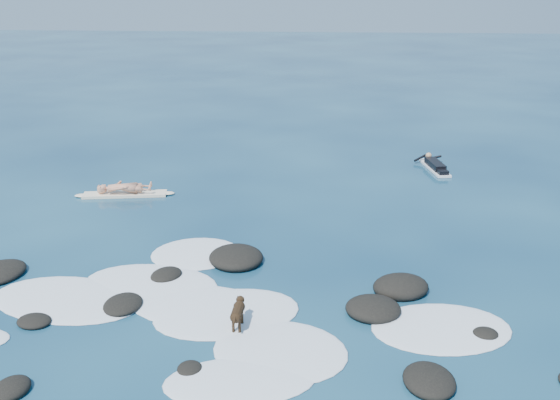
{
  "coord_description": "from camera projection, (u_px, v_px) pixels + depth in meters",
  "views": [
    {
      "loc": [
        2.14,
        -14.09,
        7.36
      ],
      "look_at": [
        0.64,
        4.0,
        0.9
      ],
      "focal_mm": 40.0,
      "sensor_mm": 36.0,
      "label": 1
    }
  ],
  "objects": [
    {
      "name": "breaking_foam",
      "position": [
        204.0,
        310.0,
        14.63
      ],
      "size": [
        13.49,
        8.3,
        0.12
      ],
      "color": "white",
      "rests_on": "ground"
    },
    {
      "name": "paddling_surfer_rig",
      "position": [
        435.0,
        165.0,
        25.45
      ],
      "size": [
        1.25,
        2.72,
        0.47
      ],
      "rotation": [
        0.0,
        0.0,
        1.75
      ],
      "color": "white",
      "rests_on": "ground"
    },
    {
      "name": "ground",
      "position": [
        242.0,
        285.0,
        15.87
      ],
      "size": [
        160.0,
        160.0,
        0.0
      ],
      "primitive_type": "plane",
      "color": "#0A2642",
      "rests_on": "ground"
    },
    {
      "name": "dog",
      "position": [
        238.0,
        311.0,
        13.75
      ],
      "size": [
        0.27,
        1.04,
        0.66
      ],
      "rotation": [
        0.0,
        0.0,
        1.55
      ],
      "color": "black",
      "rests_on": "ground"
    },
    {
      "name": "reef_rocks",
      "position": [
        244.0,
        293.0,
        15.24
      ],
      "size": [
        14.59,
        7.58,
        0.55
      ],
      "color": "black",
      "rests_on": "ground"
    },
    {
      "name": "standing_surfer_rig",
      "position": [
        123.0,
        175.0,
        22.11
      ],
      "size": [
        3.55,
        1.09,
        2.02
      ],
      "rotation": [
        0.0,
        0.0,
        0.17
      ],
      "color": "#FFEECB",
      "rests_on": "ground"
    }
  ]
}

